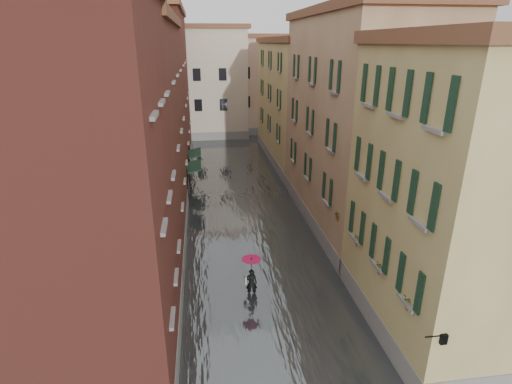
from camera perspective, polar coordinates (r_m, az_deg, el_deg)
ground at (r=19.18m, az=2.03°, el=-16.45°), size 120.00×120.00×0.00m
floodwater at (r=30.43m, az=-2.10°, el=-1.49°), size 10.00×60.00×0.20m
building_left_near at (r=14.64m, az=-24.25°, el=-1.52°), size 6.00×8.00×13.00m
building_left_mid at (r=25.00m, az=-17.63°, el=7.41°), size 6.00×14.00×12.50m
building_left_far at (r=39.55m, az=-14.37°, el=13.41°), size 6.00×16.00×14.00m
building_right_near at (r=17.29m, az=27.05°, el=-1.38°), size 6.00×8.00×11.50m
building_right_mid at (r=26.43m, az=14.10°, el=8.99°), size 6.00×14.00×13.00m
building_right_far at (r=40.66m, az=6.25°, el=12.32°), size 6.00×16.00×11.50m
building_end_cream at (r=53.30m, az=-8.36°, el=15.00°), size 12.00×9.00×13.00m
building_end_pink at (r=56.02m, az=1.23°, el=14.96°), size 10.00×9.00×12.00m
awning_near at (r=31.32m, az=-8.89°, el=3.52°), size 1.09×3.05×2.80m
awning_far at (r=35.08m, az=-8.83°, el=5.38°), size 1.09×2.93×2.80m
wall_lantern at (r=14.32m, az=25.06°, el=-18.36°), size 0.71×0.22×0.35m
window_planters at (r=17.73m, az=15.99°, el=-7.26°), size 0.59×8.20×0.84m
pedestrian_main at (r=19.29m, az=-0.67°, el=-11.56°), size 0.95×0.95×2.06m
pedestrian_far at (r=39.50m, az=-8.05°, el=4.51°), size 0.70×0.55×1.43m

